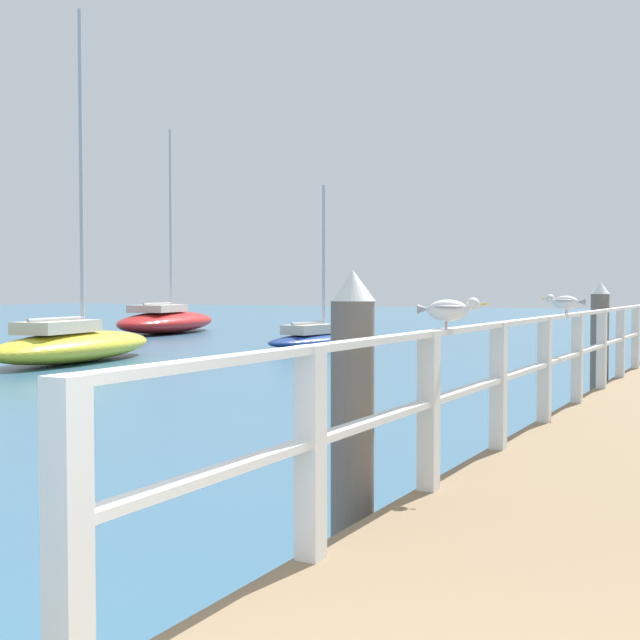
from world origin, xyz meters
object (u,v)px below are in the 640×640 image
object	(u,v)px
boat_0	(318,338)
boat_4	(167,321)
seagull_background	(565,302)
dock_piling_far	(600,343)
seagull_foreground	(449,309)
dock_piling_near	(352,423)
boat_2	(74,344)

from	to	relation	value
boat_0	boat_4	xyz separation A→B (m)	(-9.71, 4.49, 0.21)
seagull_background	boat_4	distance (m)	27.70
dock_piling_far	boat_4	xyz separation A→B (m)	(-20.08, 14.33, -0.49)
dock_piling_far	seagull_foreground	xyz separation A→B (m)	(0.39, -8.11, 0.72)
dock_piling_near	seagull_background	distance (m)	4.60
seagull_background	boat_4	bearing A→B (deg)	55.90
dock_piling_far	seagull_background	xyz separation A→B (m)	(0.37, -4.31, 0.72)
dock_piling_near	boat_2	bearing A→B (deg)	140.51
dock_piling_far	boat_4	bearing A→B (deg)	144.48
seagull_background	boat_2	bearing A→B (deg)	73.20
seagull_foreground	boat_0	bearing A→B (deg)	-175.39
seagull_foreground	boat_4	world-z (taller)	boat_4
seagull_foreground	dock_piling_far	bearing A→B (deg)	156.40
seagull_foreground	boat_0	distance (m)	20.98
seagull_foreground	boat_0	size ratio (longest dim) A/B	0.09
boat_2	boat_4	distance (m)	14.13
dock_piling_near	boat_4	xyz separation A→B (m)	(-20.08, 23.17, -0.49)
boat_0	boat_4	bearing A→B (deg)	161.26
dock_piling_near	boat_0	bearing A→B (deg)	119.06
seagull_foreground	boat_0	xyz separation A→B (m)	(-10.76, 17.95, -1.42)
dock_piling_far	seagull_background	bearing A→B (deg)	-85.07
dock_piling_near	seagull_foreground	size ratio (longest dim) A/B	4.43
seagull_background	boat_0	bearing A→B (deg)	45.45
dock_piling_far	seagull_foreground	world-z (taller)	dock_piling_far
seagull_foreground	boat_2	size ratio (longest dim) A/B	0.05
dock_piling_far	boat_2	distance (m)	13.33
dock_piling_near	dock_piling_far	bearing A→B (deg)	90.00
dock_piling_far	boat_0	size ratio (longest dim) A/B	0.38
boat_0	boat_2	distance (m)	8.31
boat_0	boat_2	xyz separation A→B (m)	(-2.79, -7.83, 0.17)
dock_piling_near	seagull_foreground	distance (m)	1.09
boat_2	boat_4	size ratio (longest dim) A/B	1.04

